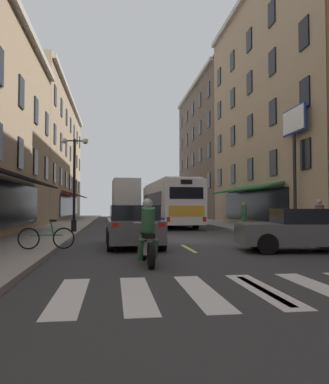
{
  "coord_description": "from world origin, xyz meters",
  "views": [
    {
      "loc": [
        -2.6,
        -16.35,
        1.45
      ],
      "look_at": [
        0.71,
        7.82,
        2.4
      ],
      "focal_mm": 35.2,
      "sensor_mm": 36.0,
      "label": 1
    }
  ],
  "objects_px": {
    "box_truck": "(125,200)",
    "sedan_near": "(309,230)",
    "bicycle_near": "(46,237)",
    "pedestrian_near": "(244,215)",
    "sedan_mid": "(121,213)",
    "sedan_far": "(133,226)",
    "motorcycle_rider": "(148,236)",
    "billboard_sign": "(294,139)",
    "transit_bus": "(169,203)",
    "street_lamp_twin": "(74,179)",
    "pedestrian_mid": "(320,219)"
  },
  "relations": [
    {
      "from": "billboard_sign",
      "to": "pedestrian_mid",
      "type": "distance_m",
      "value": 6.55
    },
    {
      "from": "street_lamp_twin",
      "to": "bicycle_near",
      "type": "bearing_deg",
      "value": -90.0
    },
    {
      "from": "billboard_sign",
      "to": "street_lamp_twin",
      "type": "height_order",
      "value": "billboard_sign"
    },
    {
      "from": "sedan_far",
      "to": "motorcycle_rider",
      "type": "xyz_separation_m",
      "value": [
        0.13,
        -4.26,
        -0.05
      ]
    },
    {
      "from": "motorcycle_rider",
      "to": "pedestrian_mid",
      "type": "xyz_separation_m",
      "value": [
        7.35,
        4.64,
        0.25
      ]
    },
    {
      "from": "box_truck",
      "to": "bicycle_near",
      "type": "xyz_separation_m",
      "value": [
        -3.19,
        -24.48,
        -1.56
      ]
    },
    {
      "from": "motorcycle_rider",
      "to": "street_lamp_twin",
      "type": "relative_size",
      "value": 0.42
    },
    {
      "from": "sedan_far",
      "to": "street_lamp_twin",
      "type": "relative_size",
      "value": 0.87
    },
    {
      "from": "motorcycle_rider",
      "to": "sedan_far",
      "type": "bearing_deg",
      "value": 91.76
    },
    {
      "from": "sedan_far",
      "to": "motorcycle_rider",
      "type": "height_order",
      "value": "motorcycle_rider"
    },
    {
      "from": "billboard_sign",
      "to": "pedestrian_near",
      "type": "relative_size",
      "value": 4.24
    },
    {
      "from": "street_lamp_twin",
      "to": "sedan_far",
      "type": "bearing_deg",
      "value": -66.98
    },
    {
      "from": "transit_bus",
      "to": "bicycle_near",
      "type": "distance_m",
      "value": 17.07
    },
    {
      "from": "billboard_sign",
      "to": "pedestrian_near",
      "type": "height_order",
      "value": "billboard_sign"
    },
    {
      "from": "sedan_near",
      "to": "street_lamp_twin",
      "type": "distance_m",
      "value": 12.29
    },
    {
      "from": "box_truck",
      "to": "sedan_near",
      "type": "height_order",
      "value": "box_truck"
    },
    {
      "from": "sedan_near",
      "to": "motorcycle_rider",
      "type": "height_order",
      "value": "motorcycle_rider"
    },
    {
      "from": "motorcycle_rider",
      "to": "street_lamp_twin",
      "type": "height_order",
      "value": "street_lamp_twin"
    },
    {
      "from": "bicycle_near",
      "to": "pedestrian_near",
      "type": "relative_size",
      "value": 1.09
    },
    {
      "from": "transit_bus",
      "to": "box_truck",
      "type": "distance_m",
      "value": 9.12
    },
    {
      "from": "transit_bus",
      "to": "street_lamp_twin",
      "type": "height_order",
      "value": "street_lamp_twin"
    },
    {
      "from": "box_truck",
      "to": "motorcycle_rider",
      "type": "distance_m",
      "value": 27.1
    },
    {
      "from": "sedan_far",
      "to": "street_lamp_twin",
      "type": "bearing_deg",
      "value": 113.02
    },
    {
      "from": "transit_bus",
      "to": "motorcycle_rider",
      "type": "xyz_separation_m",
      "value": [
        -3.28,
        -18.45,
        -1.01
      ]
    },
    {
      "from": "sedan_mid",
      "to": "motorcycle_rider",
      "type": "height_order",
      "value": "motorcycle_rider"
    },
    {
      "from": "transit_bus",
      "to": "motorcycle_rider",
      "type": "relative_size",
      "value": 5.84
    },
    {
      "from": "bicycle_near",
      "to": "pedestrian_mid",
      "type": "height_order",
      "value": "pedestrian_mid"
    },
    {
      "from": "sedan_mid",
      "to": "sedan_far",
      "type": "height_order",
      "value": "sedan_far"
    },
    {
      "from": "transit_bus",
      "to": "sedan_mid",
      "type": "distance_m",
      "value": 17.14
    },
    {
      "from": "pedestrian_mid",
      "to": "sedan_far",
      "type": "bearing_deg",
      "value": 115.73
    },
    {
      "from": "billboard_sign",
      "to": "sedan_mid",
      "type": "bearing_deg",
      "value": 108.78
    },
    {
      "from": "motorcycle_rider",
      "to": "pedestrian_mid",
      "type": "distance_m",
      "value": 8.69
    },
    {
      "from": "sedan_near",
      "to": "bicycle_near",
      "type": "height_order",
      "value": "sedan_near"
    },
    {
      "from": "sedan_far",
      "to": "bicycle_near",
      "type": "distance_m",
      "value": 3.25
    },
    {
      "from": "sedan_far",
      "to": "billboard_sign",
      "type": "bearing_deg",
      "value": 30.47
    },
    {
      "from": "transit_bus",
      "to": "pedestrian_mid",
      "type": "bearing_deg",
      "value": -73.59
    },
    {
      "from": "billboard_sign",
      "to": "bicycle_near",
      "type": "xyz_separation_m",
      "value": [
        -11.68,
        -6.92,
        -4.6
      ]
    },
    {
      "from": "box_truck",
      "to": "street_lamp_twin",
      "type": "xyz_separation_m",
      "value": [
        -3.19,
        -16.28,
        0.83
      ]
    },
    {
      "from": "transit_bus",
      "to": "street_lamp_twin",
      "type": "relative_size",
      "value": 2.44
    },
    {
      "from": "sedan_far",
      "to": "pedestrian_mid",
      "type": "height_order",
      "value": "pedestrian_mid"
    },
    {
      "from": "transit_bus",
      "to": "street_lamp_twin",
      "type": "distance_m",
      "value": 9.92
    },
    {
      "from": "billboard_sign",
      "to": "sedan_far",
      "type": "distance_m",
      "value": 11.22
    },
    {
      "from": "sedan_mid",
      "to": "sedan_far",
      "type": "distance_m",
      "value": 30.99
    },
    {
      "from": "transit_bus",
      "to": "box_truck",
      "type": "relative_size",
      "value": 1.64
    },
    {
      "from": "transit_bus",
      "to": "bicycle_near",
      "type": "height_order",
      "value": "transit_bus"
    },
    {
      "from": "sedan_mid",
      "to": "sedan_far",
      "type": "bearing_deg",
      "value": -90.3
    },
    {
      "from": "pedestrian_near",
      "to": "street_lamp_twin",
      "type": "xyz_separation_m",
      "value": [
        -9.99,
        -1.94,
        1.93
      ]
    },
    {
      "from": "transit_bus",
      "to": "sedan_mid",
      "type": "bearing_deg",
      "value": 100.94
    },
    {
      "from": "box_truck",
      "to": "pedestrian_mid",
      "type": "xyz_separation_m",
      "value": [
        7.06,
        -22.42,
        -1.1
      ]
    },
    {
      "from": "motorcycle_rider",
      "to": "street_lamp_twin",
      "type": "distance_m",
      "value": 11.37
    }
  ]
}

